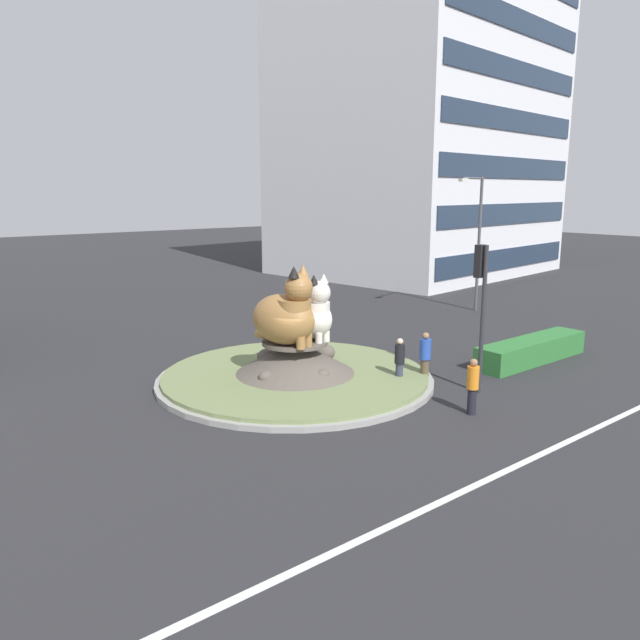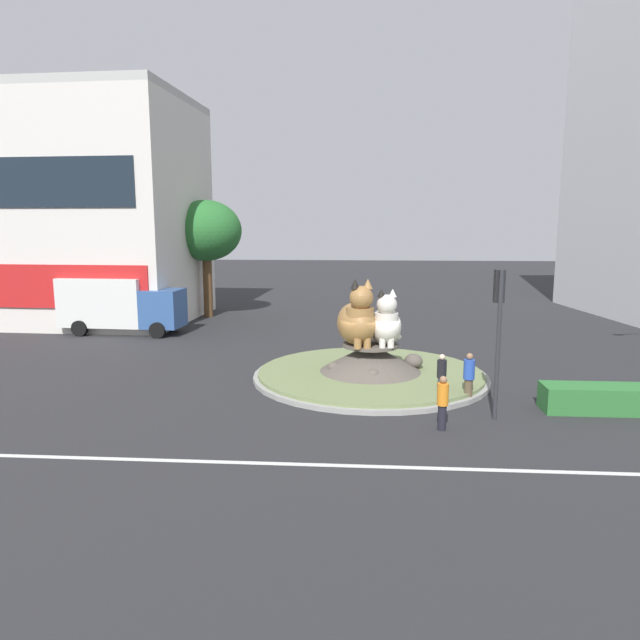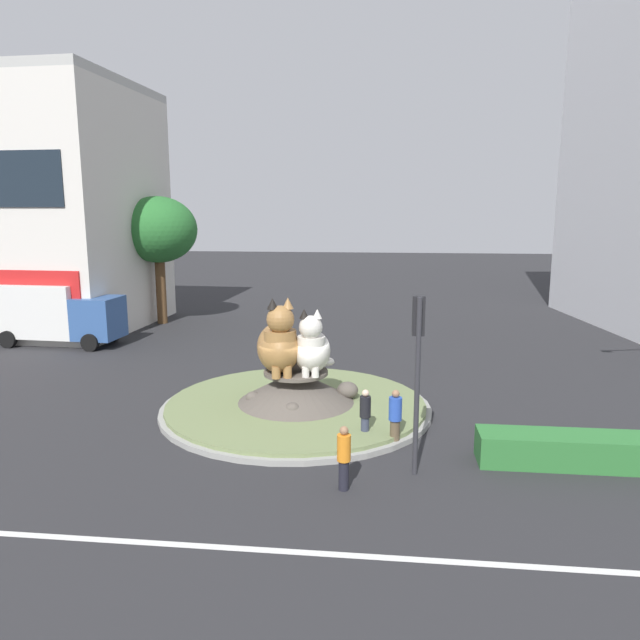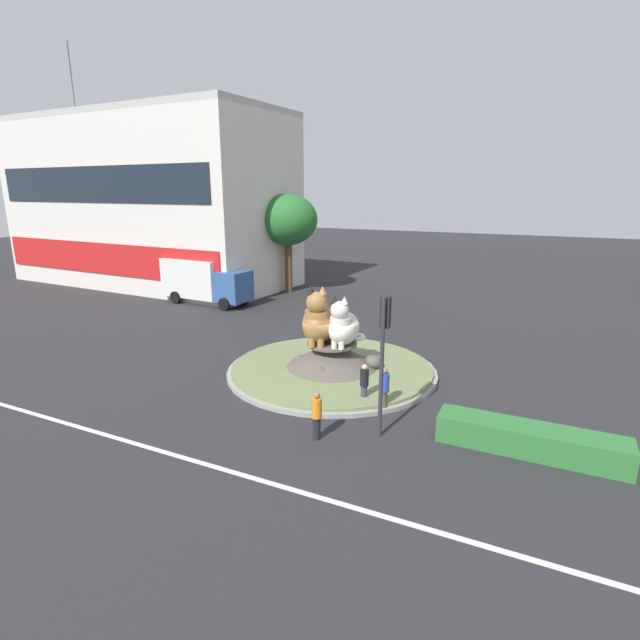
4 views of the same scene
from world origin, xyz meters
name	(u,v)px [view 1 (image 1 of 4)]	position (x,y,z in m)	size (l,w,h in m)	color
ground_plane	(295,381)	(0.00, 0.00, 0.00)	(160.00, 160.00, 0.00)	#28282B
lane_centreline	(515,467)	(0.00, -8.83, 0.00)	(112.00, 0.20, 0.01)	silver
roundabout_island	(295,368)	(0.01, 0.01, 0.47)	(9.59, 9.59, 1.45)	gray
cat_statue_tabby	(286,316)	(-0.54, -0.26, 2.44)	(2.12, 3.05, 2.72)	#9E703D
cat_statue_white	(311,315)	(0.60, -0.13, 2.30)	(1.53, 2.42, 2.32)	silver
traffic_light_mast	(481,291)	(3.96, -4.69, 3.39)	(0.33, 0.46, 4.85)	#2D2D33
office_tower	(420,107)	(25.81, 17.92, 12.96)	(21.26, 18.20, 25.93)	silver
clipped_hedge_strip	(532,350)	(8.65, -3.77, 0.45)	(5.75, 1.20, 0.90)	#2D7033
streetlight_arm	(477,233)	(15.23, 4.01, 4.28)	(2.65, 0.79, 7.24)	#4C4C51
pedestrian_blue_shirt	(425,356)	(3.46, -2.89, 0.92)	(0.39, 0.39, 1.76)	brown
pedestrian_orange_shirt	(473,385)	(2.12, -5.92, 0.90)	(0.35, 0.35, 1.71)	black
pedestrian_black_shirt	(400,360)	(2.54, -2.55, 0.86)	(0.34, 0.34, 1.63)	#33384C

